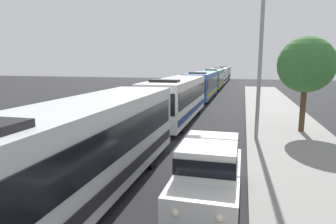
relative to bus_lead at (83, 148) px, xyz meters
name	(u,v)px	position (x,y,z in m)	size (l,w,h in m)	color
bus_lead	(83,148)	(0.00, 0.00, 0.00)	(2.58, 11.69, 3.21)	silver
bus_second_in_line	(177,98)	(0.00, 12.74, 0.00)	(2.58, 11.08, 3.21)	silver
bus_middle	(202,84)	(0.00, 25.95, 0.00)	(2.58, 11.69, 3.21)	#284C8C
bus_fourth_in_line	(213,78)	(0.00, 38.77, 0.00)	(2.58, 11.31, 3.21)	#33724C
bus_rear	(220,75)	(0.00, 51.93, 0.00)	(2.58, 12.12, 3.21)	silver
bus_tail_end	(224,73)	(0.00, 65.72, 0.00)	(2.58, 12.16, 3.21)	#33724C
white_suv	(209,170)	(3.70, 0.86, -0.66)	(1.86, 4.59, 1.90)	white
streetlamp_mid	(261,43)	(5.40, 8.52, 3.50)	(5.67, 0.28, 8.25)	gray
roadside_tree	(306,65)	(8.08, 10.96, 2.38)	(3.23, 3.23, 5.56)	#4C3823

